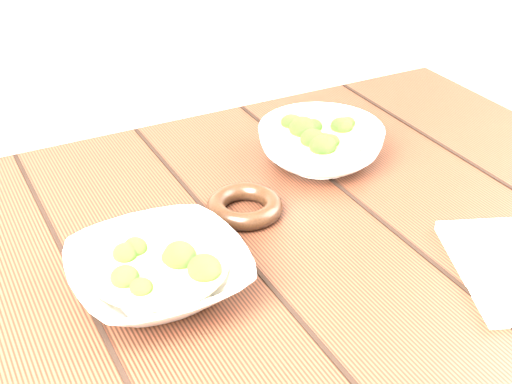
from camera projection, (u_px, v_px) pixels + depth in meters
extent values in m
cube|color=#32170E|center=(254.00, 260.00, 0.92)|extent=(1.20, 0.80, 0.04)
cube|color=#32170E|center=(399.00, 248.00, 1.59)|extent=(0.07, 0.07, 0.71)
imported|color=silver|center=(159.00, 273.00, 0.82)|extent=(0.21, 0.21, 0.05)
cylinder|color=#A07748|center=(158.00, 263.00, 0.81)|extent=(0.16, 0.16, 0.00)
ellipsoid|color=#307319|center=(172.00, 252.00, 0.82)|extent=(0.03, 0.03, 0.03)
ellipsoid|color=#307319|center=(158.00, 242.00, 0.84)|extent=(0.03, 0.03, 0.03)
ellipsoid|color=#307319|center=(126.00, 246.00, 0.83)|extent=(0.03, 0.03, 0.03)
ellipsoid|color=#307319|center=(137.00, 263.00, 0.80)|extent=(0.03, 0.03, 0.03)
ellipsoid|color=#307319|center=(142.00, 278.00, 0.78)|extent=(0.03, 0.03, 0.03)
ellipsoid|color=#307319|center=(178.00, 283.00, 0.77)|extent=(0.03, 0.03, 0.03)
ellipsoid|color=#307319|center=(182.00, 261.00, 0.81)|extent=(0.03, 0.03, 0.03)
imported|color=silver|center=(321.00, 145.00, 1.09)|extent=(0.20, 0.20, 0.06)
cylinder|color=#A07748|center=(321.00, 134.00, 1.08)|extent=(0.15, 0.15, 0.00)
ellipsoid|color=#307319|center=(330.00, 126.00, 1.09)|extent=(0.03, 0.03, 0.03)
ellipsoid|color=#307319|center=(318.00, 121.00, 1.10)|extent=(0.03, 0.03, 0.03)
ellipsoid|color=#307319|center=(296.00, 123.00, 1.10)|extent=(0.03, 0.03, 0.03)
ellipsoid|color=#307319|center=(307.00, 132.00, 1.07)|extent=(0.03, 0.03, 0.03)
ellipsoid|color=#307319|center=(315.00, 140.00, 1.05)|extent=(0.03, 0.03, 0.03)
ellipsoid|color=#307319|center=(341.00, 142.00, 1.04)|extent=(0.03, 0.03, 0.03)
ellipsoid|color=#307319|center=(339.00, 131.00, 1.07)|extent=(0.03, 0.03, 0.03)
torus|color=black|center=(245.00, 206.00, 0.97)|extent=(0.12, 0.12, 0.03)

